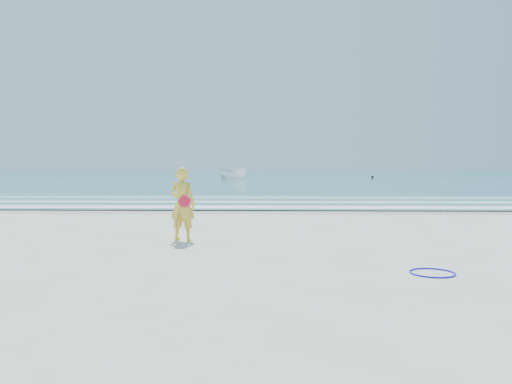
{
  "coord_description": "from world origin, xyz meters",
  "views": [
    {
      "loc": [
        0.21,
        -9.95,
        1.73
      ],
      "look_at": [
        -0.2,
        4.0,
        1.0
      ],
      "focal_mm": 35.0,
      "sensor_mm": 36.0,
      "label": 1
    }
  ],
  "objects": [
    {
      "name": "hoop",
      "position": [
        2.81,
        -1.94,
        0.01
      ],
      "size": [
        0.9,
        0.9,
        0.03
      ],
      "primitive_type": "torus",
      "rotation": [
        0.0,
        0.0,
        -0.31
      ],
      "color": "#0C0CD9",
      "rests_on": "ground"
    },
    {
      "name": "wet_sand",
      "position": [
        0.0,
        9.0,
        0.0
      ],
      "size": [
        400.0,
        2.4,
        0.0
      ],
      "primitive_type": "cube",
      "color": "#B2A893",
      "rests_on": "ground"
    },
    {
      "name": "foam_far",
      "position": [
        0.0,
        16.5,
        0.05
      ],
      "size": [
        400.0,
        0.6,
        0.01
      ],
      "primitive_type": "cube",
      "color": "white",
      "rests_on": "shallow"
    },
    {
      "name": "shallow",
      "position": [
        0.0,
        14.0,
        0.04
      ],
      "size": [
        400.0,
        10.0,
        0.01
      ],
      "primitive_type": "cube",
      "color": "#59B7AD",
      "rests_on": "ocean"
    },
    {
      "name": "ground",
      "position": [
        0.0,
        0.0,
        0.0
      ],
      "size": [
        400.0,
        400.0,
        0.0
      ],
      "primitive_type": "plane",
      "color": "silver",
      "rests_on": "ground"
    },
    {
      "name": "boat",
      "position": [
        -4.47,
        52.72,
        0.82
      ],
      "size": [
        4.32,
        3.03,
        1.56
      ],
      "primitive_type": "imported",
      "rotation": [
        0.0,
        0.0,
        1.16
      ],
      "color": "white",
      "rests_on": "ocean"
    },
    {
      "name": "ocean",
      "position": [
        0.0,
        105.0,
        0.02
      ],
      "size": [
        400.0,
        190.0,
        0.04
      ],
      "primitive_type": "cube",
      "color": "#19727F",
      "rests_on": "ground"
    },
    {
      "name": "woman",
      "position": [
        -1.83,
        1.48,
        0.85
      ],
      "size": [
        0.7,
        0.55,
        1.7
      ],
      "color": "yellow",
      "rests_on": "ground"
    },
    {
      "name": "buoy",
      "position": [
        14.34,
        59.54,
        0.21
      ],
      "size": [
        0.35,
        0.35,
        0.35
      ],
      "primitive_type": "sphere",
      "color": "black",
      "rests_on": "ocean"
    },
    {
      "name": "foam_mid",
      "position": [
        0.0,
        13.2,
        0.05
      ],
      "size": [
        400.0,
        0.9,
        0.01
      ],
      "primitive_type": "cube",
      "color": "white",
      "rests_on": "shallow"
    },
    {
      "name": "foam_near",
      "position": [
        0.0,
        10.3,
        0.05
      ],
      "size": [
        400.0,
        1.4,
        0.01
      ],
      "primitive_type": "cube",
      "color": "white",
      "rests_on": "shallow"
    }
  ]
}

